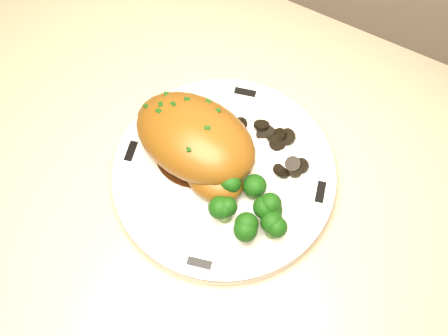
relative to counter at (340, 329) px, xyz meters
The scene contains 10 objects.
counter is the anchor object (origin of this frame).
plate 0.52m from the counter, behind, with size 0.29×0.29×0.02m, color white.
rim_accent_0 0.48m from the counter, behind, with size 0.03×0.01×0.00m, color black.
rim_accent_1 0.56m from the counter, 158.83° to the left, with size 0.03×0.01×0.00m, color black.
rim_accent_2 0.60m from the counter, behind, with size 0.03×0.01×0.00m, color black.
rim_accent_3 0.53m from the counter, 148.92° to the right, with size 0.03×0.01×0.00m, color black.
gravy_pool 0.55m from the counter, behind, with size 0.11×0.11×0.00m, color #3A1B0A.
chicken_breast 0.58m from the counter, behind, with size 0.18×0.13×0.07m.
mushroom_pile 0.52m from the counter, 168.74° to the left, with size 0.10×0.07×0.02m.
broccoli_florets 0.53m from the counter, 166.56° to the right, with size 0.10×0.07×0.04m.
Camera 1 is at (-0.14, 1.38, 1.56)m, focal length 45.00 mm.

